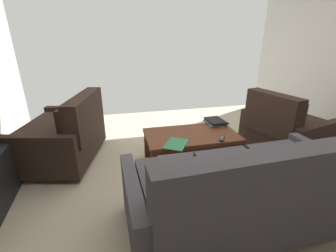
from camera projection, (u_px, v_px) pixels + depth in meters
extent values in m
cube|color=beige|center=(188.00, 175.00, 2.74)|extent=(4.95, 4.94, 0.01)
cylinder|color=black|center=(277.00, 181.00, 2.56)|extent=(0.05, 0.05, 0.06)
cylinder|color=black|center=(144.00, 206.00, 2.19)|extent=(0.05, 0.05, 0.06)
cube|color=#4C474C|center=(238.00, 199.00, 1.96)|extent=(1.69, 0.93, 0.37)
cube|color=#4C474C|center=(295.00, 165.00, 2.03)|extent=(0.54, 0.78, 0.10)
cube|color=#4C474C|center=(239.00, 174.00, 1.89)|extent=(0.54, 0.78, 0.10)
cube|color=#4C474C|center=(175.00, 185.00, 1.76)|extent=(0.54, 0.78, 0.10)
cube|color=#4C474C|center=(275.00, 187.00, 1.49)|extent=(1.66, 0.25, 0.50)
cube|color=#4C474C|center=(327.00, 166.00, 1.73)|extent=(0.50, 0.14, 0.36)
cube|color=#4C474C|center=(264.00, 177.00, 1.59)|extent=(0.50, 0.14, 0.36)
cube|color=#4C474C|center=(189.00, 191.00, 1.45)|extent=(0.50, 0.14, 0.36)
cube|color=#4C474C|center=(322.00, 176.00, 2.15)|extent=(0.14, 0.86, 0.53)
cube|color=#4C474C|center=(134.00, 212.00, 1.72)|extent=(0.14, 0.86, 0.53)
cylinder|color=black|center=(52.00, 144.00, 3.43)|extent=(0.06, 0.06, 0.06)
cylinder|color=black|center=(21.00, 174.00, 2.69)|extent=(0.06, 0.06, 0.06)
cylinder|color=black|center=(99.00, 144.00, 3.43)|extent=(0.06, 0.06, 0.06)
cylinder|color=black|center=(81.00, 174.00, 2.70)|extent=(0.06, 0.06, 0.06)
cube|color=#33231C|center=(62.00, 143.00, 2.99)|extent=(1.01, 1.11, 0.36)
cube|color=#33231C|center=(57.00, 126.00, 2.90)|extent=(0.90, 1.02, 0.10)
cube|color=#33231C|center=(85.00, 115.00, 2.85)|extent=(0.39, 0.97, 0.50)
cube|color=#33231C|center=(76.00, 115.00, 2.85)|extent=(0.31, 0.86, 0.36)
cube|color=#33231C|center=(76.00, 123.00, 3.45)|extent=(0.82, 0.28, 0.52)
cube|color=#33231C|center=(40.00, 158.00, 2.47)|extent=(0.82, 0.28, 0.52)
cube|color=brown|center=(191.00, 135.00, 2.86)|extent=(1.13, 0.64, 0.04)
cube|color=brown|center=(191.00, 139.00, 2.87)|extent=(1.04, 0.58, 0.05)
cube|color=brown|center=(219.00, 137.00, 3.29)|extent=(0.07, 0.07, 0.36)
cube|color=brown|center=(147.00, 145.00, 3.07)|extent=(0.07, 0.07, 0.36)
cube|color=brown|center=(239.00, 156.00, 2.79)|extent=(0.07, 0.07, 0.36)
cube|color=brown|center=(154.00, 166.00, 2.57)|extent=(0.07, 0.07, 0.36)
cylinder|color=black|center=(317.00, 154.00, 3.15)|extent=(0.06, 0.06, 0.06)
cylinder|color=black|center=(281.00, 139.00, 3.62)|extent=(0.06, 0.06, 0.06)
cylinder|color=black|center=(283.00, 166.00, 2.86)|extent=(0.06, 0.06, 0.06)
cylinder|color=black|center=(249.00, 148.00, 3.32)|extent=(0.06, 0.06, 0.06)
cube|color=#33231C|center=(285.00, 137.00, 3.16)|extent=(0.96, 0.90, 0.36)
cube|color=#33231C|center=(289.00, 121.00, 3.08)|extent=(0.85, 0.83, 0.10)
cube|color=#33231C|center=(272.00, 114.00, 2.87)|extent=(0.35, 0.75, 0.51)
cube|color=#33231C|center=(278.00, 113.00, 2.92)|extent=(0.28, 0.66, 0.37)
cube|color=#33231C|center=(316.00, 144.00, 2.79)|extent=(0.81, 0.30, 0.52)
cube|color=#33231C|center=(262.00, 123.00, 3.47)|extent=(0.81, 0.30, 0.52)
cube|color=#996699|center=(215.00, 123.00, 3.17)|extent=(0.25, 0.31, 0.02)
cube|color=#337F51|center=(216.00, 122.00, 3.17)|extent=(0.30, 0.32, 0.02)
cube|color=black|center=(215.00, 121.00, 3.15)|extent=(0.23, 0.31, 0.03)
cube|color=black|center=(222.00, 139.00, 2.70)|extent=(0.12, 0.16, 0.02)
cube|color=#59595B|center=(222.00, 138.00, 2.69)|extent=(0.09, 0.11, 0.00)
cube|color=#337F51|center=(176.00, 144.00, 2.58)|extent=(0.35, 0.38, 0.01)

